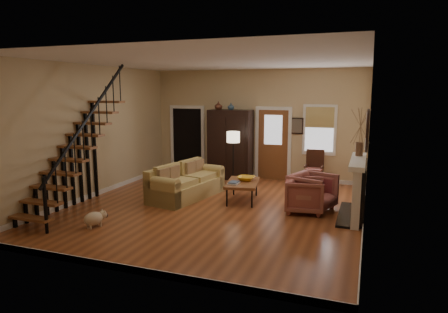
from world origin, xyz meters
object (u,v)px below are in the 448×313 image
(side_chair, at_px, (314,169))
(sofa, at_px, (187,182))
(armchair_right, at_px, (312,192))
(armoire, at_px, (230,144))
(floor_lamp, at_px, (233,160))
(coffee_table, at_px, (242,191))
(armchair_left, at_px, (305,195))

(side_chair, bearing_deg, sofa, -140.86)
(armchair_right, bearing_deg, sofa, 109.38)
(armoire, relative_size, side_chair, 2.06)
(side_chair, bearing_deg, floor_lamp, -157.59)
(sofa, distance_m, coffee_table, 1.43)
(sofa, xyz_separation_m, side_chair, (2.84, 2.31, 0.11))
(armoire, xyz_separation_m, coffee_table, (1.12, -2.32, -0.81))
(armchair_right, bearing_deg, side_chair, 25.86)
(sofa, height_order, side_chair, side_chair)
(armchair_left, bearing_deg, armchair_right, -38.01)
(floor_lamp, bearing_deg, armchair_right, -30.93)
(armchair_right, bearing_deg, floor_lamp, 78.02)
(sofa, relative_size, floor_lamp, 1.39)
(armoire, distance_m, armchair_right, 3.82)
(armchair_right, relative_size, floor_lamp, 0.58)
(sofa, xyz_separation_m, coffee_table, (1.41, 0.19, -0.16))
(armchair_right, distance_m, side_chair, 2.31)
(coffee_table, height_order, side_chair, side_chair)
(armoire, xyz_separation_m, armchair_right, (2.83, -2.49, -0.64))
(coffee_table, distance_m, armchair_left, 1.63)
(sofa, distance_m, armchair_left, 2.99)
(coffee_table, xyz_separation_m, floor_lamp, (-0.67, 1.26, 0.54))
(sofa, bearing_deg, side_chair, 49.98)
(armchair_left, bearing_deg, sofa, 78.27)
(armchair_left, height_order, floor_lamp, floor_lamp)
(sofa, bearing_deg, armchair_left, 6.88)
(coffee_table, bearing_deg, floor_lamp, 117.94)
(armchair_left, relative_size, floor_lamp, 0.54)
(armchair_right, xyz_separation_m, floor_lamp, (-2.37, 1.42, 0.37))
(armoire, distance_m, floor_lamp, 1.19)
(sofa, height_order, coffee_table, sofa)
(coffee_table, height_order, armchair_right, armchair_right)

